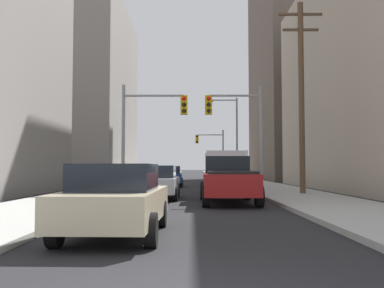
{
  "coord_description": "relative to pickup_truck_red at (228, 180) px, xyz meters",
  "views": [
    {
      "loc": [
        -0.01,
        -4.11,
        1.46
      ],
      "look_at": [
        0.0,
        37.82,
        3.71
      ],
      "focal_mm": 40.03,
      "sensor_mm": 36.0,
      "label": 1
    }
  ],
  "objects": [
    {
      "name": "traffic_signal_far_right",
      "position": [
        0.88,
        35.08,
        3.09
      ],
      "size": [
        3.48,
        0.44,
        6.0
      ],
      "color": "gray",
      "rests_on": "ground"
    },
    {
      "name": "traffic_signal_near_right",
      "position": [
        1.02,
        6.08,
        3.08
      ],
      "size": [
        3.18,
        0.44,
        6.0
      ],
      "color": "gray",
      "rests_on": "ground"
    },
    {
      "name": "sedan_blue",
      "position": [
        -3.14,
        14.22,
        -0.16
      ],
      "size": [
        1.95,
        4.25,
        1.52
      ],
      "color": "navy",
      "rests_on": "ground"
    },
    {
      "name": "pickup_truck_red",
      "position": [
        0.0,
        0.0,
        0.0
      ],
      "size": [
        2.2,
        5.44,
        1.9
      ],
      "color": "maroon",
      "rests_on": "ground"
    },
    {
      "name": "sedan_silver",
      "position": [
        -3.04,
        2.02,
        -0.16
      ],
      "size": [
        1.95,
        4.24,
        1.52
      ],
      "color": "#B7BABF",
      "rests_on": "ground"
    },
    {
      "name": "cargo_van_white",
      "position": [
        0.29,
        6.03,
        0.35
      ],
      "size": [
        2.16,
        5.25,
        2.26
      ],
      "color": "white",
      "rests_on": "ground"
    },
    {
      "name": "utility_pole_right",
      "position": [
        4.02,
        3.9,
        4.23
      ],
      "size": [
        2.2,
        0.28,
        9.79
      ],
      "color": "brown",
      "rests_on": "ground"
    },
    {
      "name": "sidewalk_left",
      "position": [
        -6.56,
        36.75,
        -0.86
      ],
      "size": [
        3.8,
        160.0,
        0.15
      ],
      "primitive_type": "cube",
      "color": "#9E9E99",
      "rests_on": "ground"
    },
    {
      "name": "sedan_beige",
      "position": [
        -3.07,
        -8.3,
        -0.16
      ],
      "size": [
        1.95,
        4.26,
        1.52
      ],
      "color": "#C6B793",
      "rests_on": "ground"
    },
    {
      "name": "building_left_mid_office",
      "position": [
        -18.97,
        31.03,
        8.81
      ],
      "size": [
        20.01,
        19.65,
        19.48
      ],
      "primitive_type": "cube",
      "color": "gray",
      "rests_on": "ground"
    },
    {
      "name": "sidewalk_right",
      "position": [
        3.64,
        36.75,
        -0.86
      ],
      "size": [
        3.8,
        160.0,
        0.15
      ],
      "primitive_type": "cube",
      "color": "#9E9E99",
      "rests_on": "ground"
    },
    {
      "name": "building_right_mid_block",
      "position": [
        13.8,
        33.73,
        15.63
      ],
      "size": [
        14.39,
        18.56,
        33.12
      ],
      "primitive_type": "cube",
      "color": "#66564C",
      "rests_on": "ground"
    },
    {
      "name": "traffic_signal_near_left",
      "position": [
        -3.72,
        6.08,
        3.1
      ],
      "size": [
        3.63,
        0.44,
        6.0
      ],
      "color": "gray",
      "rests_on": "ground"
    },
    {
      "name": "street_lamp_right",
      "position": [
        2.0,
        19.76,
        3.64
      ],
      "size": [
        2.7,
        0.32,
        7.5
      ],
      "color": "gray",
      "rests_on": "ground"
    }
  ]
}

